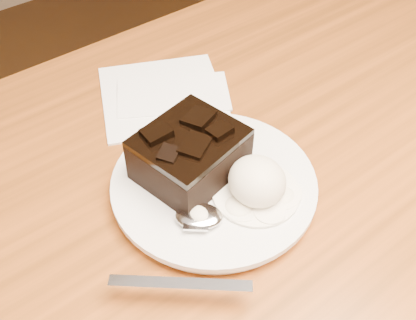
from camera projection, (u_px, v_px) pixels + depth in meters
plate at (214, 186)px, 0.53m from camera, size 0.22×0.22×0.02m
brownie at (190, 156)px, 0.52m from camera, size 0.11×0.10×0.05m
ice_cream_scoop at (257, 181)px, 0.50m from camera, size 0.06×0.06×0.05m
melt_puddle at (256, 193)px, 0.51m from camera, size 0.09×0.09×0.00m
spoon at (199, 217)px, 0.49m from camera, size 0.16×0.15×0.01m
napkin at (163, 95)px, 0.65m from camera, size 0.20×0.20×0.01m
crumb_a at (180, 215)px, 0.49m from camera, size 0.01×0.01×0.00m
crumb_b at (258, 191)px, 0.51m from camera, size 0.01×0.01×0.00m
crumb_c at (205, 214)px, 0.49m from camera, size 0.01×0.01×0.00m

